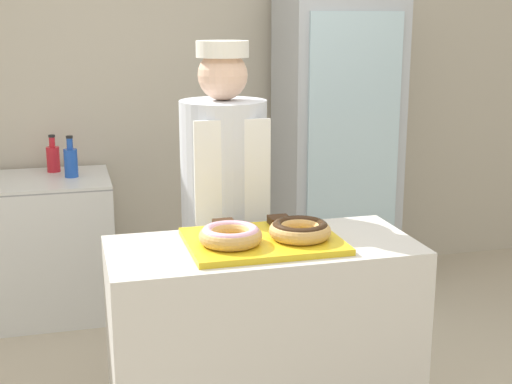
% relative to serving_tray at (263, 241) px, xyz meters
% --- Properties ---
extents(wall_back, '(8.00, 0.06, 2.70)m').
position_rel_serving_tray_xyz_m(wall_back, '(0.00, 2.13, 0.43)').
color(wall_back, '#BCB29E').
rests_on(wall_back, ground_plane).
extents(display_counter, '(1.17, 0.54, 0.90)m').
position_rel_serving_tray_xyz_m(display_counter, '(0.00, 0.00, -0.46)').
color(display_counter, beige).
rests_on(display_counter, ground_plane).
extents(serving_tray, '(0.57, 0.44, 0.02)m').
position_rel_serving_tray_xyz_m(serving_tray, '(0.00, 0.00, 0.00)').
color(serving_tray, yellow).
rests_on(serving_tray, display_counter).
extents(donut_light_glaze, '(0.24, 0.24, 0.07)m').
position_rel_serving_tray_xyz_m(donut_light_glaze, '(-0.13, -0.04, 0.05)').
color(donut_light_glaze, tan).
rests_on(donut_light_glaze, serving_tray).
extents(donut_chocolate_glaze, '(0.24, 0.24, 0.07)m').
position_rel_serving_tray_xyz_m(donut_chocolate_glaze, '(0.13, -0.04, 0.05)').
color(donut_chocolate_glaze, tan).
rests_on(donut_chocolate_glaze, serving_tray).
extents(brownie_back_left, '(0.08, 0.08, 0.03)m').
position_rel_serving_tray_xyz_m(brownie_back_left, '(-0.11, 0.16, 0.03)').
color(brownie_back_left, '#382111').
rests_on(brownie_back_left, serving_tray).
extents(brownie_back_right, '(0.08, 0.08, 0.03)m').
position_rel_serving_tray_xyz_m(brownie_back_right, '(0.11, 0.16, 0.03)').
color(brownie_back_right, '#382111').
rests_on(brownie_back_right, serving_tray).
extents(baker_person, '(0.38, 0.38, 1.64)m').
position_rel_serving_tray_xyz_m(baker_person, '(-0.03, 0.52, -0.05)').
color(baker_person, '#4C4C51').
rests_on(baker_person, ground_plane).
extents(beverage_fridge, '(0.71, 0.58, 1.93)m').
position_rel_serving_tray_xyz_m(beverage_fridge, '(0.97, 1.74, 0.05)').
color(beverage_fridge, '#ADB2B7').
rests_on(beverage_fridge, ground_plane).
extents(chest_freezer, '(1.04, 0.64, 0.83)m').
position_rel_serving_tray_xyz_m(chest_freezer, '(-0.98, 1.75, -0.50)').
color(chest_freezer, silver).
rests_on(chest_freezer, ground_plane).
extents(bottle_red, '(0.08, 0.08, 0.23)m').
position_rel_serving_tray_xyz_m(bottle_red, '(-0.78, 1.93, 0.00)').
color(bottle_red, red).
rests_on(bottle_red, chest_freezer).
extents(bottle_blue, '(0.08, 0.08, 0.24)m').
position_rel_serving_tray_xyz_m(bottle_blue, '(-0.68, 1.75, 0.01)').
color(bottle_blue, '#1E4CB2').
rests_on(bottle_blue, chest_freezer).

